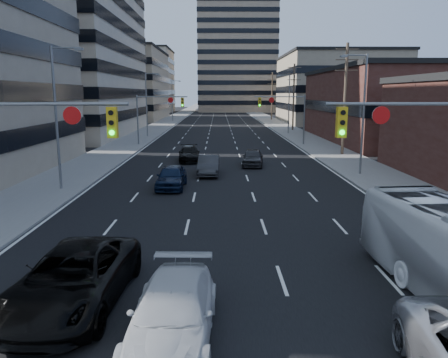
% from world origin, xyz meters
% --- Properties ---
extents(road_surface, '(18.00, 300.00, 0.02)m').
position_xyz_m(road_surface, '(0.00, 130.00, 0.01)').
color(road_surface, black).
rests_on(road_surface, ground).
extents(sidewalk_left, '(5.00, 300.00, 0.15)m').
position_xyz_m(sidewalk_left, '(-11.50, 130.00, 0.07)').
color(sidewalk_left, slate).
rests_on(sidewalk_left, ground).
extents(sidewalk_right, '(5.00, 300.00, 0.15)m').
position_xyz_m(sidewalk_right, '(11.50, 130.00, 0.07)').
color(sidewalk_right, slate).
rests_on(sidewalk_right, ground).
extents(office_left_mid, '(26.00, 34.00, 28.00)m').
position_xyz_m(office_left_mid, '(-27.00, 60.00, 14.00)').
color(office_left_mid, '#ADA089').
rests_on(office_left_mid, ground).
extents(office_left_far, '(20.00, 30.00, 16.00)m').
position_xyz_m(office_left_far, '(-24.00, 100.00, 8.00)').
color(office_left_far, gray).
rests_on(office_left_far, ground).
extents(storefront_right_mid, '(20.00, 30.00, 9.00)m').
position_xyz_m(storefront_right_mid, '(24.00, 50.00, 4.50)').
color(storefront_right_mid, '#472119').
rests_on(storefront_right_mid, ground).
extents(office_right_far, '(22.00, 28.00, 14.00)m').
position_xyz_m(office_right_far, '(25.00, 88.00, 7.00)').
color(office_right_far, gray).
rests_on(office_right_far, ground).
extents(apartment_tower, '(26.00, 26.00, 58.00)m').
position_xyz_m(apartment_tower, '(6.00, 150.00, 29.00)').
color(apartment_tower, gray).
rests_on(apartment_tower, ground).
extents(bg_block_left, '(24.00, 24.00, 20.00)m').
position_xyz_m(bg_block_left, '(-28.00, 140.00, 10.00)').
color(bg_block_left, '#ADA089').
rests_on(bg_block_left, ground).
extents(bg_block_right, '(22.00, 22.00, 12.00)m').
position_xyz_m(bg_block_right, '(32.00, 130.00, 6.00)').
color(bg_block_right, gray).
rests_on(bg_block_right, ground).
extents(signal_near_left, '(6.59, 0.33, 6.00)m').
position_xyz_m(signal_near_left, '(-7.45, 8.00, 4.33)').
color(signal_near_left, slate).
rests_on(signal_near_left, ground).
extents(signal_near_right, '(6.59, 0.33, 6.00)m').
position_xyz_m(signal_near_right, '(7.45, 8.00, 4.33)').
color(signal_near_right, slate).
rests_on(signal_near_right, ground).
extents(signal_far_left, '(6.09, 0.33, 6.00)m').
position_xyz_m(signal_far_left, '(-7.68, 45.00, 4.30)').
color(signal_far_left, slate).
rests_on(signal_far_left, ground).
extents(signal_far_right, '(6.09, 0.33, 6.00)m').
position_xyz_m(signal_far_right, '(7.68, 45.00, 4.30)').
color(signal_far_right, slate).
rests_on(signal_far_right, ground).
extents(utility_pole_block, '(2.20, 0.28, 11.00)m').
position_xyz_m(utility_pole_block, '(12.20, 36.00, 5.78)').
color(utility_pole_block, '#4C3D2D').
rests_on(utility_pole_block, ground).
extents(utility_pole_midblock, '(2.20, 0.28, 11.00)m').
position_xyz_m(utility_pole_midblock, '(12.20, 66.00, 5.78)').
color(utility_pole_midblock, '#4C3D2D').
rests_on(utility_pole_midblock, ground).
extents(utility_pole_distant, '(2.20, 0.28, 11.00)m').
position_xyz_m(utility_pole_distant, '(12.20, 96.00, 5.78)').
color(utility_pole_distant, '#4C3D2D').
rests_on(utility_pole_distant, ground).
extents(streetlight_left_near, '(2.03, 0.22, 9.00)m').
position_xyz_m(streetlight_left_near, '(-10.34, 20.00, 5.05)').
color(streetlight_left_near, slate).
rests_on(streetlight_left_near, ground).
extents(streetlight_left_mid, '(2.03, 0.22, 9.00)m').
position_xyz_m(streetlight_left_mid, '(-10.34, 55.00, 5.05)').
color(streetlight_left_mid, slate).
rests_on(streetlight_left_mid, ground).
extents(streetlight_left_far, '(2.03, 0.22, 9.00)m').
position_xyz_m(streetlight_left_far, '(-10.34, 90.00, 5.05)').
color(streetlight_left_far, slate).
rests_on(streetlight_left_far, ground).
extents(streetlight_right_near, '(2.03, 0.22, 9.00)m').
position_xyz_m(streetlight_right_near, '(10.34, 25.00, 5.05)').
color(streetlight_right_near, slate).
rests_on(streetlight_right_near, ground).
extents(streetlight_right_far, '(2.03, 0.22, 9.00)m').
position_xyz_m(streetlight_right_far, '(10.34, 60.00, 5.05)').
color(streetlight_right_far, slate).
rests_on(streetlight_right_far, ground).
extents(black_pickup, '(3.16, 6.24, 1.69)m').
position_xyz_m(black_pickup, '(-4.57, 4.34, 0.84)').
color(black_pickup, black).
rests_on(black_pickup, ground).
extents(white_van, '(2.25, 5.16, 1.48)m').
position_xyz_m(white_van, '(-1.47, 2.45, 0.74)').
color(white_van, silver).
rests_on(white_van, ground).
extents(sedan_blue, '(1.88, 4.50, 1.52)m').
position_xyz_m(sedan_blue, '(-3.43, 20.65, 0.76)').
color(sedan_blue, black).
rests_on(sedan_blue, ground).
extents(sedan_grey_center, '(1.68, 4.55, 1.49)m').
position_xyz_m(sedan_grey_center, '(-1.08, 25.48, 0.74)').
color(sedan_grey_center, '#2D2E30').
rests_on(sedan_grey_center, ground).
extents(sedan_black_far, '(2.29, 4.87, 1.37)m').
position_xyz_m(sedan_black_far, '(-3.03, 32.38, 0.69)').
color(sedan_black_far, black).
rests_on(sedan_black_far, ground).
extents(sedan_grey_right, '(2.20, 4.49, 1.47)m').
position_xyz_m(sedan_grey_right, '(2.65, 29.67, 0.74)').
color(sedan_grey_right, '#2C2C2F').
rests_on(sedan_grey_right, ground).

